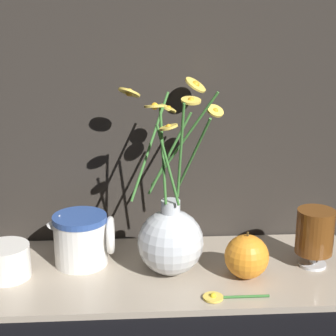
{
  "coord_description": "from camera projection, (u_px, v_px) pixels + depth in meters",
  "views": [
    {
      "loc": [
        -0.06,
        -0.98,
        0.52
      ],
      "look_at": [
        0.0,
        0.0,
        0.22
      ],
      "focal_mm": 60.0,
      "sensor_mm": 36.0,
      "label": 1
    }
  ],
  "objects": [
    {
      "name": "tea_glass",
      "position": [
        315.0,
        233.0,
        1.09
      ],
      "size": [
        0.07,
        0.07,
        0.12
      ],
      "color": "silver",
      "rests_on": "shelf"
    },
    {
      "name": "ceramic_pitcher",
      "position": [
        82.0,
        237.0,
        1.1
      ],
      "size": [
        0.13,
        0.11,
        0.11
      ],
      "color": "white",
      "rests_on": "shelf"
    },
    {
      "name": "ground_plane",
      "position": [
        167.0,
        275.0,
        1.09
      ],
      "size": [
        6.0,
        6.0,
        0.0
      ],
      "primitive_type": "plane",
      "color": "black"
    },
    {
      "name": "yellow_mug",
      "position": [
        5.0,
        261.0,
        1.05
      ],
      "size": [
        0.1,
        0.09,
        0.06
      ],
      "color": "silver",
      "rests_on": "shelf"
    },
    {
      "name": "shelf",
      "position": [
        167.0,
        272.0,
        1.09
      ],
      "size": [
        0.77,
        0.3,
        0.01
      ],
      "color": "tan",
      "rests_on": "ground_plane"
    },
    {
      "name": "orange_fruit",
      "position": [
        247.0,
        257.0,
        1.05
      ],
      "size": [
        0.08,
        0.08,
        0.09
      ],
      "color": "orange",
      "rests_on": "shelf"
    },
    {
      "name": "vase_with_flowers",
      "position": [
        171.0,
        236.0,
        1.06
      ],
      "size": [
        0.21,
        0.21,
        0.36
      ],
      "color": "silver",
      "rests_on": "shelf"
    },
    {
      "name": "loose_daisy",
      "position": [
        221.0,
        297.0,
        0.98
      ],
      "size": [
        0.12,
        0.04,
        0.01
      ],
      "color": "#336B2D",
      "rests_on": "shelf"
    }
  ]
}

